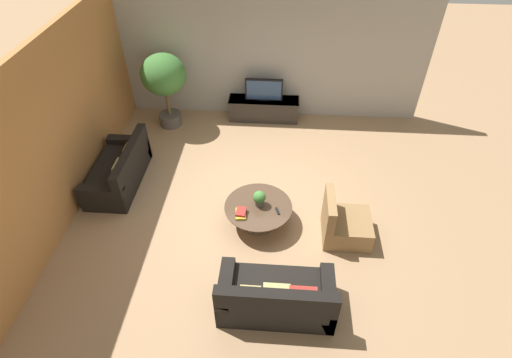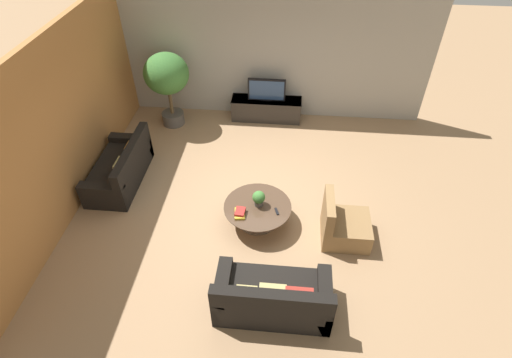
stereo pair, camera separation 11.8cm
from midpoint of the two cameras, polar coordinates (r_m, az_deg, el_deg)
The scene contains 13 objects.
ground_plane at distance 7.56m, azimuth -0.19°, elevation -3.39°, with size 24.00×24.00×0.00m, color #9E7A56.
back_wall_stone at distance 9.43m, azimuth 1.78°, elevation 17.42°, with size 7.40×0.12×3.00m, color #A39E93.
side_wall_left at distance 7.73m, azimuth -25.13°, elevation 7.53°, with size 0.12×7.40×3.00m, color #B2753D.
media_console at distance 9.71m, azimuth 1.84°, elevation 10.00°, with size 1.67×0.50×0.52m.
television at distance 9.46m, azimuth 1.90°, elevation 12.61°, with size 0.87×0.13×0.52m.
coffee_table at distance 7.01m, azimuth 0.71°, elevation -4.57°, with size 1.18×1.18×0.40m.
couch_by_wall at distance 8.27m, azimuth -18.37°, elevation 1.32°, with size 0.84×1.74×0.84m.
couch_near_entry at distance 5.95m, azimuth 3.00°, elevation -16.57°, with size 1.66×0.84×0.84m.
armchair_wicker at distance 6.96m, azimuth 12.77°, elevation -6.55°, with size 0.80×0.76×0.86m.
potted_palm_tall at distance 9.28m, azimuth -12.26°, elevation 14.01°, with size 1.00×1.00×1.74m.
potted_plant_tabletop at distance 6.83m, azimuth 0.88°, elevation -2.75°, with size 0.22×0.22×0.29m.
book_stack at distance 6.76m, azimuth -1.82°, elevation -4.84°, with size 0.20×0.28×0.08m.
remote_black at distance 6.83m, azimuth 3.46°, elevation -4.63°, with size 0.04×0.16×0.02m, color black.
Camera 2 is at (0.59, -5.34, 5.32)m, focal length 28.00 mm.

